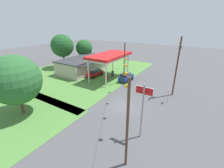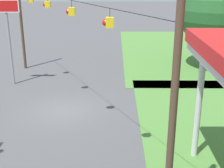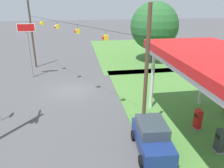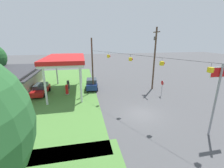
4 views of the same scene
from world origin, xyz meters
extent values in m
plane|color=#4C4C4F|center=(0.00, 0.00, 0.00)|extent=(160.00, 160.00, 0.00)
cube|color=#4C7F38|center=(-16.00, 16.00, 0.02)|extent=(24.00, 24.00, 0.04)
cube|color=silver|center=(10.18, 9.31, 5.25)|extent=(11.34, 5.85, 0.35)
cube|color=red|center=(10.18, 9.31, 5.70)|extent=(11.54, 6.05, 0.55)
cylinder|color=silver|center=(5.11, 6.98, 2.54)|extent=(0.28, 0.28, 5.07)
cylinder|color=silver|center=(5.11, 11.63, 2.54)|extent=(0.28, 0.28, 5.07)
cube|color=gray|center=(8.87, 9.31, 0.06)|extent=(0.71, 0.56, 0.12)
cube|color=red|center=(8.87, 9.31, 0.85)|extent=(0.55, 0.40, 1.45)
cube|color=black|center=(8.87, 9.09, 1.14)|extent=(0.39, 0.03, 0.24)
cube|color=gray|center=(11.49, 9.31, 0.06)|extent=(0.71, 0.56, 0.12)
cube|color=#333338|center=(11.49, 9.31, 0.85)|extent=(0.55, 0.40, 1.45)
cube|color=black|center=(11.49, 9.09, 1.14)|extent=(0.39, 0.03, 0.24)
cube|color=navy|center=(10.75, 5.16, 0.81)|extent=(4.24, 2.13, 0.94)
cube|color=#333D47|center=(10.51, 5.17, 1.62)|extent=(2.38, 1.86, 0.68)
cylinder|color=black|center=(12.09, 6.01, 0.34)|extent=(0.69, 0.27, 0.68)
cylinder|color=black|center=(11.96, 4.13, 0.34)|extent=(0.69, 0.27, 0.68)
cylinder|color=black|center=(9.55, 6.19, 0.34)|extent=(0.69, 0.27, 0.68)
cylinder|color=black|center=(9.41, 4.30, 0.34)|extent=(0.69, 0.27, 0.68)
cylinder|color=gray|center=(-4.99, -4.73, 3.37)|extent=(0.18, 0.18, 6.73)
cube|color=white|center=(-4.89, -4.73, 5.98)|extent=(0.06, 1.99, 0.91)
cube|color=red|center=(-4.89, -4.73, 5.98)|extent=(0.07, 1.87, 0.79)
cylinder|color=#4C3828|center=(-9.30, -5.00, 4.44)|extent=(0.24, 0.24, 8.88)
cylinder|color=#4C3828|center=(9.30, 5.00, 4.44)|extent=(0.24, 0.24, 8.88)
cylinder|color=black|center=(0.00, 0.00, 6.92)|extent=(18.62, 10.02, 0.02)
cylinder|color=black|center=(-5.58, -3.00, 6.75)|extent=(0.02, 0.02, 0.35)
cube|color=yellow|center=(-5.58, -3.00, 6.37)|extent=(0.32, 0.32, 0.40)
sphere|color=yellow|center=(-5.58, -3.17, 6.37)|extent=(0.28, 0.28, 0.28)
cylinder|color=black|center=(-1.86, -1.00, 6.75)|extent=(0.02, 0.02, 0.35)
cube|color=yellow|center=(-1.86, -1.00, 6.37)|extent=(0.32, 0.32, 0.40)
sphere|color=red|center=(-1.86, -1.17, 6.37)|extent=(0.28, 0.28, 0.28)
cylinder|color=black|center=(1.86, 1.00, 6.75)|extent=(0.02, 0.02, 0.35)
cube|color=yellow|center=(1.86, 1.00, 6.37)|extent=(0.32, 0.32, 0.40)
sphere|color=red|center=(1.86, 0.83, 6.37)|extent=(0.28, 0.28, 0.28)
cylinder|color=black|center=(5.58, 3.00, 6.75)|extent=(0.02, 0.02, 0.35)
cube|color=yellow|center=(5.58, 3.00, 6.37)|extent=(0.32, 0.32, 0.40)
sphere|color=red|center=(5.58, 2.83, 6.37)|extent=(0.28, 0.28, 0.28)
cylinder|color=#4C3828|center=(-9.51, 12.12, 1.26)|extent=(0.44, 0.44, 2.52)
sphere|color=#28602D|center=(-9.51, 12.12, 5.30)|extent=(6.94, 6.94, 6.94)
camera|label=1|loc=(-18.86, -9.41, 12.59)|focal=24.00mm
camera|label=2|loc=(18.02, 3.22, 8.22)|focal=50.00mm
camera|label=3|loc=(21.62, 0.87, 9.09)|focal=35.00mm
camera|label=4|loc=(-15.18, 6.62, 8.61)|focal=24.00mm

